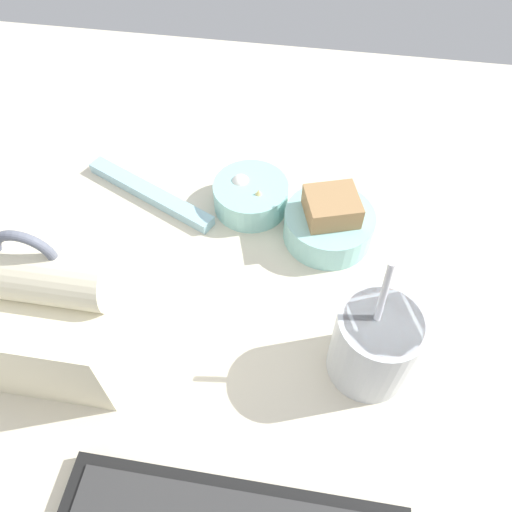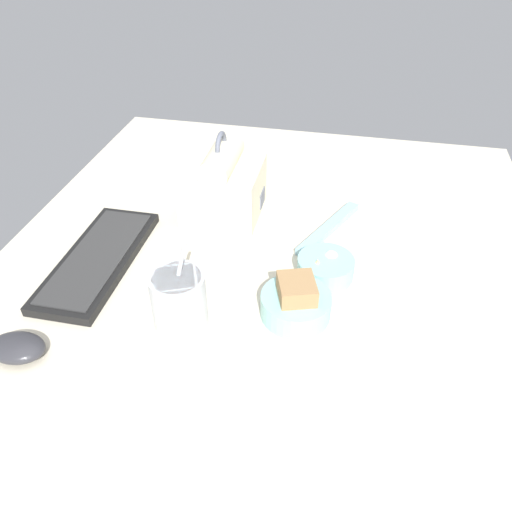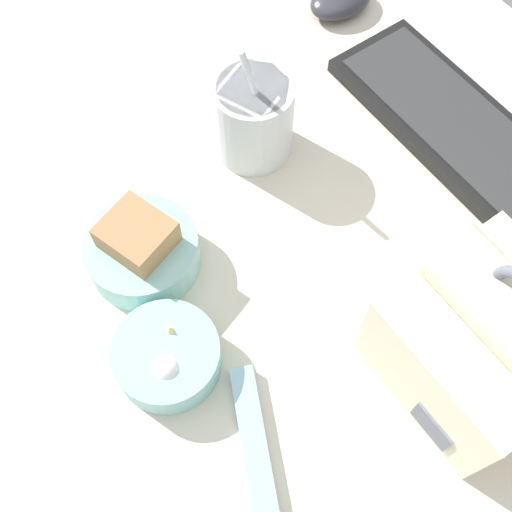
{
  "view_description": "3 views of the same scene",
  "coord_description": "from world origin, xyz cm",
  "px_view_note": "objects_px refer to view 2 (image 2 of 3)",
  "views": [
    {
      "loc": [
        -3.51,
        38.86,
        55.9
      ],
      "look_at": [
        2.36,
        2.09,
        7.0
      ],
      "focal_mm": 35.0,
      "sensor_mm": 36.0,
      "label": 1
    },
    {
      "loc": [
        -68.91,
        -12.81,
        64.27
      ],
      "look_at": [
        2.36,
        2.09,
        7.0
      ],
      "focal_mm": 35.0,
      "sensor_mm": 36.0,
      "label": 2
    },
    {
      "loc": [
        26.79,
        -15.36,
        65.34
      ],
      "look_at": [
        2.36,
        2.09,
        7.0
      ],
      "focal_mm": 45.0,
      "sensor_mm": 36.0,
      "label": 3
    }
  ],
  "objects_px": {
    "bento_bowl_sandwich": "(296,303)",
    "chopstick_case": "(329,228)",
    "computer_mouse": "(17,348)",
    "keyboard": "(98,260)",
    "bento_bowl_snacks": "(325,267)",
    "soup_cup": "(179,299)",
    "lunch_bag": "(223,185)"
  },
  "relations": [
    {
      "from": "bento_bowl_sandwich",
      "to": "chopstick_case",
      "type": "height_order",
      "value": "bento_bowl_sandwich"
    },
    {
      "from": "bento_bowl_sandwich",
      "to": "computer_mouse",
      "type": "relative_size",
      "value": 1.31
    },
    {
      "from": "keyboard",
      "to": "bento_bowl_snacks",
      "type": "height_order",
      "value": "bento_bowl_snacks"
    },
    {
      "from": "keyboard",
      "to": "chopstick_case",
      "type": "relative_size",
      "value": 1.55
    },
    {
      "from": "soup_cup",
      "to": "computer_mouse",
      "type": "xyz_separation_m",
      "value": [
        -0.12,
        0.23,
        -0.04
      ]
    },
    {
      "from": "computer_mouse",
      "to": "chopstick_case",
      "type": "distance_m",
      "value": 0.64
    },
    {
      "from": "keyboard",
      "to": "lunch_bag",
      "type": "distance_m",
      "value": 0.31
    },
    {
      "from": "lunch_bag",
      "to": "bento_bowl_sandwich",
      "type": "height_order",
      "value": "lunch_bag"
    },
    {
      "from": "lunch_bag",
      "to": "bento_bowl_snacks",
      "type": "bearing_deg",
      "value": -125.75
    },
    {
      "from": "keyboard",
      "to": "chopstick_case",
      "type": "bearing_deg",
      "value": -64.75
    },
    {
      "from": "chopstick_case",
      "to": "lunch_bag",
      "type": "bearing_deg",
      "value": 84.01
    },
    {
      "from": "chopstick_case",
      "to": "computer_mouse",
      "type": "bearing_deg",
      "value": 134.43
    },
    {
      "from": "computer_mouse",
      "to": "lunch_bag",
      "type": "bearing_deg",
      "value": -24.7
    },
    {
      "from": "soup_cup",
      "to": "computer_mouse",
      "type": "relative_size",
      "value": 1.86
    },
    {
      "from": "soup_cup",
      "to": "chopstick_case",
      "type": "height_order",
      "value": "soup_cup"
    },
    {
      "from": "lunch_bag",
      "to": "chopstick_case",
      "type": "height_order",
      "value": "lunch_bag"
    },
    {
      "from": "lunch_bag",
      "to": "soup_cup",
      "type": "bearing_deg",
      "value": -177.35
    },
    {
      "from": "keyboard",
      "to": "bento_bowl_snacks",
      "type": "xyz_separation_m",
      "value": [
        0.05,
        -0.44,
        0.01
      ]
    },
    {
      "from": "keyboard",
      "to": "chopstick_case",
      "type": "height_order",
      "value": "keyboard"
    },
    {
      "from": "soup_cup",
      "to": "lunch_bag",
      "type": "bearing_deg",
      "value": 2.65
    },
    {
      "from": "soup_cup",
      "to": "bento_bowl_snacks",
      "type": "distance_m",
      "value": 0.29
    },
    {
      "from": "computer_mouse",
      "to": "bento_bowl_snacks",
      "type": "bearing_deg",
      "value": -57.37
    },
    {
      "from": "lunch_bag",
      "to": "bento_bowl_sandwich",
      "type": "relative_size",
      "value": 1.59
    },
    {
      "from": "bento_bowl_snacks",
      "to": "computer_mouse",
      "type": "distance_m",
      "value": 0.55
    },
    {
      "from": "bento_bowl_sandwich",
      "to": "computer_mouse",
      "type": "xyz_separation_m",
      "value": [
        -0.18,
        0.42,
        -0.01
      ]
    },
    {
      "from": "bento_bowl_snacks",
      "to": "chopstick_case",
      "type": "bearing_deg",
      "value": 2.27
    },
    {
      "from": "lunch_bag",
      "to": "bento_bowl_snacks",
      "type": "relative_size",
      "value": 1.81
    },
    {
      "from": "lunch_bag",
      "to": "bento_bowl_sandwich",
      "type": "xyz_separation_m",
      "value": [
        -0.29,
        -0.2,
        -0.04
      ]
    },
    {
      "from": "keyboard",
      "to": "lunch_bag",
      "type": "xyz_separation_m",
      "value": [
        0.23,
        -0.2,
        0.06
      ]
    },
    {
      "from": "bento_bowl_sandwich",
      "to": "bento_bowl_snacks",
      "type": "relative_size",
      "value": 1.14
    },
    {
      "from": "keyboard",
      "to": "computer_mouse",
      "type": "xyz_separation_m",
      "value": [
        -0.24,
        0.02,
        0.01
      ]
    },
    {
      "from": "lunch_bag",
      "to": "computer_mouse",
      "type": "distance_m",
      "value": 0.52
    }
  ]
}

